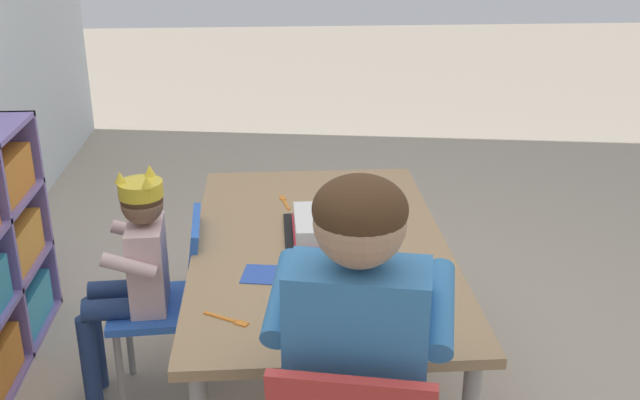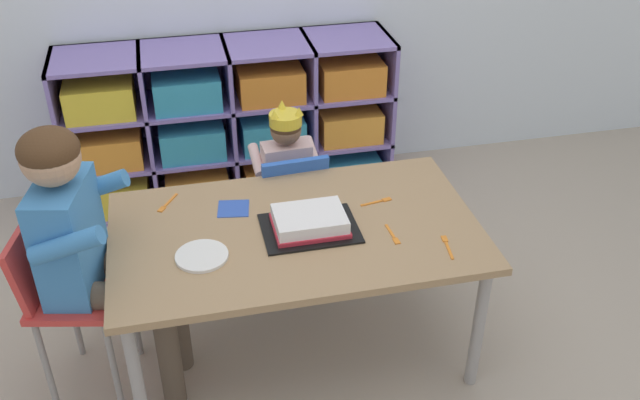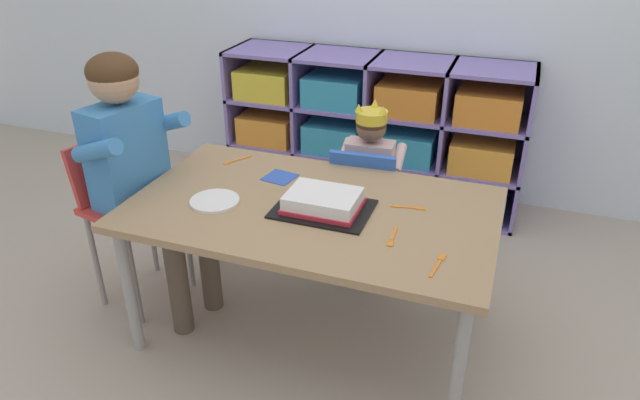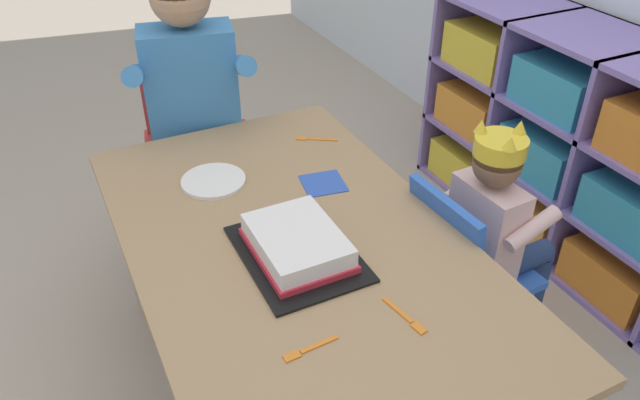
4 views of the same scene
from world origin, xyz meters
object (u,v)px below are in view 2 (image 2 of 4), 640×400
object	(u,v)px
activity_table	(296,240)
fork_by_napkin	(167,204)
paper_plate_stack	(202,256)
fork_at_table_front_edge	(447,246)
classroom_chair_blue	(291,203)
birthday_cake_on_tray	(310,223)
adult_helper_seated	(88,238)
classroom_chair_adult_side	(67,287)
child_with_crown	(285,166)
fork_near_cake_tray	(378,201)
fork_near_child_seat	(393,236)

from	to	relation	value
activity_table	fork_by_napkin	size ratio (longest dim) A/B	10.99
paper_plate_stack	fork_at_table_front_edge	xyz separation A→B (m)	(0.85, -0.13, -0.00)
classroom_chair_blue	birthday_cake_on_tray	distance (m)	0.56
paper_plate_stack	adult_helper_seated	bearing A→B (deg)	170.69
paper_plate_stack	fork_by_napkin	xyz separation A→B (m)	(-0.10, 0.37, -0.00)
activity_table	classroom_chair_blue	distance (m)	0.52
activity_table	fork_at_table_front_edge	size ratio (longest dim) A/B	9.72
classroom_chair_blue	paper_plate_stack	bearing A→B (deg)	51.22
adult_helper_seated	classroom_chair_adult_side	bearing A→B (deg)	90.00
child_with_crown	fork_near_cake_tray	size ratio (longest dim) A/B	6.27
classroom_chair_blue	birthday_cake_on_tray	xyz separation A→B (m)	(-0.02, -0.51, 0.24)
adult_helper_seated	birthday_cake_on_tray	world-z (taller)	adult_helper_seated
paper_plate_stack	fork_near_child_seat	distance (m)	0.68
child_with_crown	fork_by_napkin	world-z (taller)	child_with_crown
paper_plate_stack	activity_table	bearing A→B (deg)	16.08
classroom_chair_blue	fork_near_cake_tray	size ratio (longest dim) A/B	4.97
fork_at_table_front_edge	birthday_cake_on_tray	bearing A→B (deg)	-107.05
fork_near_cake_tray	classroom_chair_adult_side	bearing A→B (deg)	-4.51
fork_near_child_seat	classroom_chair_blue	bearing A→B (deg)	19.68
paper_plate_stack	fork_near_child_seat	bearing A→B (deg)	-2.09
paper_plate_stack	fork_near_cake_tray	size ratio (longest dim) A/B	1.42
classroom_chair_adult_side	fork_at_table_front_edge	distance (m)	1.35
adult_helper_seated	fork_near_child_seat	size ratio (longest dim) A/B	8.80
fork_near_cake_tray	paper_plate_stack	bearing A→B (deg)	6.00
activity_table	classroom_chair_blue	xyz separation A→B (m)	(0.07, 0.49, -0.16)
activity_table	adult_helper_seated	distance (m)	0.73
fork_at_table_front_edge	fork_near_cake_tray	bearing A→B (deg)	-147.11
activity_table	classroom_chair_adult_side	world-z (taller)	classroom_chair_adult_side
birthday_cake_on_tray	fork_by_napkin	size ratio (longest dim) A/B	2.85
adult_helper_seated	fork_at_table_front_edge	world-z (taller)	adult_helper_seated
fork_near_cake_tray	fork_near_child_seat	bearing A→B (deg)	76.33
classroom_chair_adult_side	fork_by_napkin	size ratio (longest dim) A/B	5.98
classroom_chair_blue	child_with_crown	world-z (taller)	child_with_crown
child_with_crown	classroom_chair_adult_side	size ratio (longest dim) A/B	1.12
fork_at_table_front_edge	child_with_crown	bearing A→B (deg)	-144.51
paper_plate_stack	fork_near_child_seat	world-z (taller)	paper_plate_stack
fork_at_table_front_edge	fork_by_napkin	bearing A→B (deg)	-109.67
classroom_chair_blue	classroom_chair_adult_side	world-z (taller)	classroom_chair_adult_side
activity_table	fork_by_napkin	xyz separation A→B (m)	(-0.45, 0.27, 0.05)
adult_helper_seated	classroom_chair_blue	bearing A→B (deg)	-43.57
birthday_cake_on_tray	fork_by_napkin	bearing A→B (deg)	150.40
birthday_cake_on_tray	fork_near_cake_tray	world-z (taller)	birthday_cake_on_tray
classroom_chair_blue	paper_plate_stack	distance (m)	0.76
fork_by_napkin	fork_at_table_front_edge	bearing A→B (deg)	-85.36
activity_table	classroom_chair_blue	bearing A→B (deg)	81.55
classroom_chair_adult_side	birthday_cake_on_tray	size ratio (longest dim) A/B	2.10
paper_plate_stack	fork_by_napkin	bearing A→B (deg)	105.59
fork_near_cake_tray	fork_by_napkin	xyz separation A→B (m)	(-0.80, 0.16, 0.00)
adult_helper_seated	fork_near_cake_tray	bearing A→B (deg)	-69.83
adult_helper_seated	paper_plate_stack	bearing A→B (deg)	-86.87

